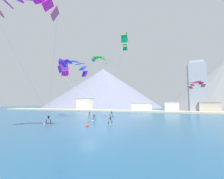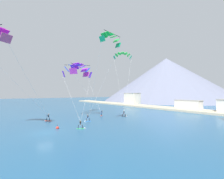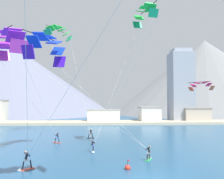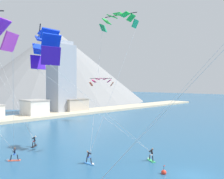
# 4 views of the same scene
# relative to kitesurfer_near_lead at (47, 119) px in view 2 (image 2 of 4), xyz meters

# --- Properties ---
(ground_plane) EXTENTS (400.00, 400.00, 0.00)m
(ground_plane) POSITION_rel_kitesurfer_near_lead_xyz_m (11.22, -2.96, -0.57)
(ground_plane) COLOR #23567F
(kitesurfer_near_lead) EXTENTS (1.51, 1.52, 1.80)m
(kitesurfer_near_lead) POSITION_rel_kitesurfer_near_lead_xyz_m (0.00, 0.00, 0.00)
(kitesurfer_near_lead) COLOR #E54C33
(kitesurfer_near_lead) RESTS_ON ground
(kitesurfer_near_trail) EXTENTS (0.59, 1.75, 1.67)m
(kitesurfer_near_trail) POSITION_rel_kitesurfer_near_lead_xyz_m (6.23, 7.53, -0.10)
(kitesurfer_near_trail) COLOR #337FDB
(kitesurfer_near_trail) RESTS_ON ground
(kitesurfer_mid_center) EXTENTS (1.63, 1.37, 1.66)m
(kitesurfer_mid_center) POSITION_rel_kitesurfer_near_lead_xyz_m (0.45, 15.38, -0.10)
(kitesurfer_mid_center) COLOR #E54C33
(kitesurfer_mid_center) RESTS_ON ground
(kitesurfer_far_left) EXTENTS (1.17, 1.73, 1.67)m
(kitesurfer_far_left) POSITION_rel_kitesurfer_near_lead_xyz_m (12.40, 3.24, -0.11)
(kitesurfer_far_left) COLOR #33B266
(kitesurfer_far_left) RESTS_ON ground
(kitesurfer_far_right) EXTENTS (1.61, 1.40, 1.73)m
(kitesurfer_far_right) POSITION_rel_kitesurfer_near_lead_xyz_m (5.86, 19.89, -0.05)
(kitesurfer_far_right) COLOR black
(kitesurfer_far_right) RESTS_ON ground
(parafoil_kite_near_trail) EXTENTS (8.14, 5.92, 18.18)m
(parafoil_kite_near_trail) POSITION_rel_kitesurfer_near_lead_xyz_m (13.23, 9.43, 17.92)
(parafoil_kite_near_trail) COLOR #10945D
(parafoil_kite_mid_center) EXTENTS (9.64, 8.42, 14.87)m
(parafoil_kite_mid_center) POSITION_rel_kitesurfer_near_lead_xyz_m (-5.50, 10.88, 14.15)
(parafoil_kite_mid_center) COLOR #C034B3
(parafoil_kite_far_left) EXTENTS (13.97, 8.26, 13.42)m
(parafoil_kite_far_left) POSITION_rel_kitesurfer_near_lead_xyz_m (0.43, 7.50, 12.73)
(parafoil_kite_far_left) COLOR #4618C4
(parafoil_kite_far_right) EXTENTS (8.92, 8.12, 19.83)m
(parafoil_kite_far_right) POSITION_rel_kitesurfer_near_lead_xyz_m (-0.81, 24.87, 19.52)
(parafoil_kite_far_right) COLOR #23A36E
(race_marker_buoy) EXTENTS (0.56, 0.56, 1.02)m
(race_marker_buoy) POSITION_rel_kitesurfer_near_lead_xyz_m (9.58, -0.44, -0.41)
(race_marker_buoy) COLOR red
(race_marker_buoy) RESTS_ON ground
(shoreline_strip) EXTENTS (180.00, 10.00, 0.70)m
(shoreline_strip) POSITION_rel_kitesurfer_near_lead_xyz_m (11.22, 48.39, -0.22)
(shoreline_strip) COLOR beige
(shoreline_strip) RESTS_ON ground
(shore_building_promenade_mid) EXTENTS (9.90, 4.21, 4.07)m
(shore_building_promenade_mid) POSITION_rel_kitesurfer_near_lead_xyz_m (8.86, 51.15, 1.48)
(shore_building_promenade_mid) COLOR silver
(shore_building_promenade_mid) RESTS_ON ground
(shore_building_quay_east) EXTENTS (8.92, 5.69, 6.98)m
(shore_building_quay_east) POSITION_rel_kitesurfer_near_lead_xyz_m (-24.89, 52.96, 2.94)
(shore_building_quay_east) COLOR silver
(shore_building_quay_east) RESTS_ON ground
(mountain_peak_west_ridge) EXTENTS (114.72, 114.72, 39.42)m
(mountain_peak_west_ridge) POSITION_rel_kitesurfer_near_lead_xyz_m (-42.31, 114.03, 19.15)
(mountain_peak_west_ridge) COLOR slate
(mountain_peak_west_ridge) RESTS_ON ground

